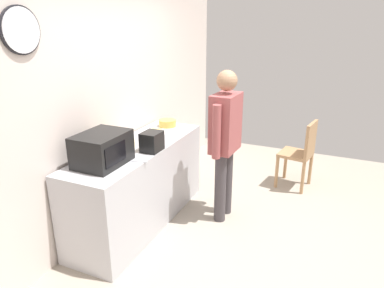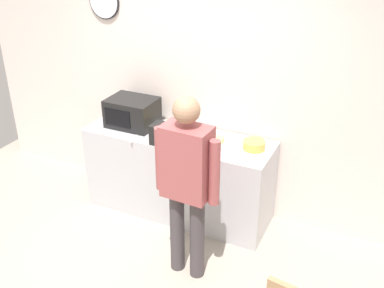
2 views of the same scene
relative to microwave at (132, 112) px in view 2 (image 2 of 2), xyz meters
name	(u,v)px [view 2 (image 2 of 2)]	position (x,y,z in m)	size (l,w,h in m)	color
ground_plane	(126,285)	(0.63, -1.24, -1.07)	(6.00, 6.00, 0.00)	#9E9384
back_wall	(201,89)	(0.63, 0.36, 0.24)	(5.40, 0.13, 2.60)	silver
kitchen_counter	(179,175)	(0.55, -0.02, -0.61)	(1.96, 0.62, 0.92)	#B7B7BC
microwave	(132,112)	(0.00, 0.00, 0.00)	(0.50, 0.39, 0.30)	black
sandwich_plate	(218,141)	(0.98, -0.01, -0.13)	(0.27, 0.27, 0.07)	white
salad_bowl	(177,126)	(0.47, 0.10, -0.10)	(0.23, 0.23, 0.09)	gold
cereal_bowl	(254,145)	(1.34, 0.03, -0.11)	(0.22, 0.22, 0.08)	gold
toaster	(163,134)	(0.49, -0.24, -0.05)	(0.22, 0.18, 0.20)	black
fork_utensil	(155,118)	(0.12, 0.26, -0.15)	(0.17, 0.02, 0.01)	silver
spoon_utensil	(134,139)	(0.18, -0.28, -0.15)	(0.17, 0.02, 0.01)	silver
person_standing	(187,177)	(1.04, -0.84, -0.07)	(0.59, 0.26, 1.71)	#403A3D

